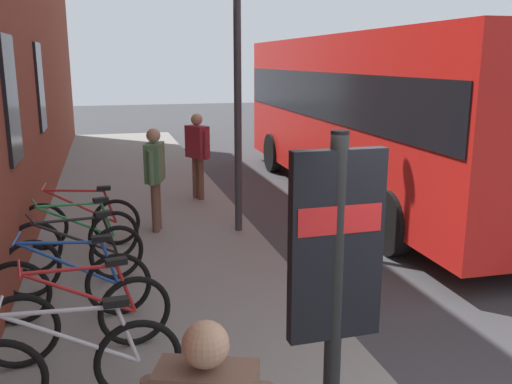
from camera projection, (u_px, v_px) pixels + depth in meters
The scene contains 13 objects.
ground at pixel (324, 241), 9.16m from camera, with size 60.00×60.00×0.00m, color #38383A.
sidewalk_pavement at pixel (145, 217), 10.33m from camera, with size 24.00×3.50×0.12m, color gray.
bicycle_beside_lamp at pixel (72, 368), 4.43m from camera, with size 0.48×1.77×0.97m.
bicycle_leaning_wall at pixel (80, 318), 5.28m from camera, with size 0.48×1.76×0.97m.
bicycle_mid_rack at pixel (69, 286), 6.03m from camera, with size 0.48×1.77×0.97m.
bicycle_nearest_sign at pixel (76, 258), 6.88m from camera, with size 0.69×1.70×0.97m.
bicycle_under_window at pixel (76, 240), 7.59m from camera, with size 0.61×1.73×0.97m.
bicycle_far_end at pixel (81, 222), 8.39m from camera, with size 0.48×1.77×0.97m.
transit_info_sign at pixel (335, 272), 3.16m from camera, with size 0.10×0.55×2.40m.
city_bus at pixel (373, 108), 11.54m from camera, with size 10.55×2.82×3.35m.
pedestrian_by_facade at pixel (155, 169), 9.09m from camera, with size 0.62×0.38×1.70m.
pedestrian_near_bus at pixel (197, 147), 11.22m from camera, with size 0.59×0.46×1.73m.
street_lamp at pixel (237, 38), 8.64m from camera, with size 0.28×0.28×5.24m.
Camera 1 is at (-2.15, 2.34, 2.88)m, focal length 39.24 mm.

